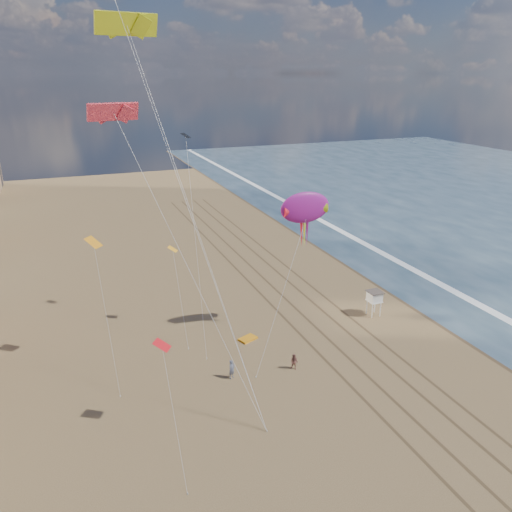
{
  "coord_description": "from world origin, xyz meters",
  "views": [
    {
      "loc": [
        -24.0,
        -19.46,
        27.42
      ],
      "look_at": [
        -5.96,
        26.0,
        9.5
      ],
      "focal_mm": 35.0,
      "sensor_mm": 36.0,
      "label": 1
    }
  ],
  "objects": [
    {
      "name": "ground",
      "position": [
        0.0,
        0.0,
        0.0
      ],
      "size": [
        260.0,
        260.0,
        0.0
      ],
      "primitive_type": "plane",
      "color": "brown",
      "rests_on": "ground"
    },
    {
      "name": "wet_sand",
      "position": [
        19.0,
        40.0,
        0.0
      ],
      "size": [
        260.0,
        260.0,
        0.0
      ],
      "primitive_type": "plane",
      "color": "#42301E",
      "rests_on": "ground"
    },
    {
      "name": "foam",
      "position": [
        23.2,
        40.0,
        0.0
      ],
      "size": [
        260.0,
        260.0,
        0.0
      ],
      "primitive_type": "plane",
      "color": "white",
      "rests_on": "ground"
    },
    {
      "name": "tracks",
      "position": [
        2.55,
        30.0,
        0.01
      ],
      "size": [
        7.68,
        120.0,
        0.01
      ],
      "color": "brown",
      "rests_on": "ground"
    },
    {
      "name": "lifeguard_stand",
      "position": [
        9.12,
        25.63,
        2.39
      ],
      "size": [
        1.72,
        1.72,
        3.11
      ],
      "color": "white",
      "rests_on": "ground"
    },
    {
      "name": "grounded_kite",
      "position": [
        -7.07,
        25.64,
        0.11
      ],
      "size": [
        2.23,
        1.87,
        0.22
      ],
      "primitive_type": "cube",
      "rotation": [
        0.0,
        0.0,
        0.4
      ],
      "color": "orange",
      "rests_on": "ground"
    },
    {
      "name": "show_kite",
      "position": [
        -0.66,
        25.53,
        14.28
      ],
      "size": [
        6.66,
        4.08,
        17.76
      ],
      "color": "#92167F",
      "rests_on": "ground"
    },
    {
      "name": "kite_flyer_a",
      "position": [
        -11.09,
        19.35,
        0.96
      ],
      "size": [
        0.84,
        0.74,
        1.92
      ],
      "primitive_type": "imported",
      "rotation": [
        0.0,
        0.0,
        0.51
      ],
      "color": "slate",
      "rests_on": "ground"
    },
    {
      "name": "kite_flyer_b",
      "position": [
        -4.9,
        18.5,
        0.83
      ],
      "size": [
        1.01,
        1.01,
        1.66
      ],
      "primitive_type": "imported",
      "rotation": [
        0.0,
        0.0,
        -0.77
      ],
      "color": "brown",
      "rests_on": "ground"
    },
    {
      "name": "small_kites",
      "position": [
        -17.48,
        25.47,
        12.02
      ],
      "size": [
        12.37,
        19.86,
        14.22
      ],
      "color": "black",
      "rests_on": "ground"
    }
  ]
}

